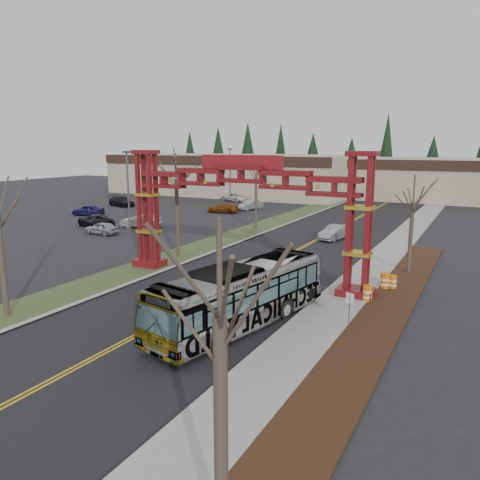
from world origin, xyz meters
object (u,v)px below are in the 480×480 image
Objects in this scene: bare_tree_median_far at (256,176)px; barrel_north at (392,283)px; parked_car_mid_b at (88,210)px; light_pole_mid at (148,176)px; retail_building_west at (235,174)px; parked_car_near_b at (141,221)px; parked_car_near_c at (95,221)px; parked_car_far_b at (236,197)px; bare_tree_right_near at (220,319)px; parked_car_far_c at (121,201)px; transit_bus at (241,295)px; barrel_south at (367,294)px; retail_building_east at (459,179)px; light_pole_far at (230,170)px; street_sign at (350,304)px; barrel_mid at (385,281)px; silver_sedan at (335,232)px; gateway_arch at (241,195)px; parked_car_near_a at (101,228)px; light_pole_near at (128,187)px; parked_car_mid_a at (223,208)px; bare_tree_right_far at (413,203)px; parked_car_far_a at (250,205)px.

bare_tree_median_far is 8.40× the size of barrel_north.
light_pole_mid reaches higher than parked_car_mid_b.
parked_car_near_b is (9.80, -40.35, -3.01)m from retail_building_west.
parked_car_near_c is 0.68× the size of bare_tree_median_far.
parked_car_far_b is 69.69m from bare_tree_right_near.
barrel_north is at bearing -100.81° from parked_car_far_c.
transit_bus is 8.43m from barrel_south.
bare_tree_median_far is at bearing -17.59° from light_pole_mid.
light_pole_far reaches higher than retail_building_east.
retail_building_west is at bearing 123.30° from street_sign.
parked_car_far_b is 18.79m from parked_car_far_c.
parked_car_mid_b is 56.90m from bare_tree_right_near.
parked_car_near_c reaches higher than barrel_mid.
silver_sedan reaches higher than barrel_mid.
barrel_mid is at bearing 15.06° from gateway_arch.
gateway_arch is at bearing -164.45° from barrel_north.
parked_car_near_a is 18.74m from light_pole_mid.
bare_tree_median_far is at bearing 134.35° from parked_car_near_c.
parked_car_mid_b is 16.55m from light_pole_near.
parked_car_far_c is at bearing 155.96° from parked_car_far_b.
barrel_south is at bearing -104.72° from barrel_north.
transit_bus is 2.70× the size of parked_car_mid_b.
parked_car_far_b is 50.64m from barrel_north.
light_pole_far reaches higher than light_pole_mid.
barrel_north is (34.62, -40.24, -4.61)m from light_pole_far.
retail_building_east is at bearing -40.12° from parked_car_far_b.
retail_building_east is at bearing 127.45° from parked_car_near_b.
silver_sedan is 22.00m from parked_car_near_b.
parked_car_far_c is at bearing -101.80° from retail_building_west.
barrel_north is (32.69, -38.68, -0.22)m from parked_car_far_b.
barrel_north is at bearing -14.26° from light_pole_near.
retail_building_west reaches higher than parked_car_mid_a.
bare_tree_median_far is at bearing 125.25° from street_sign.
barrel_north is at bearing 49.42° from parked_car_near_b.
light_pole_mid reaches higher than parked_car_near_c.
parked_car_mid_b is at bearing 166.44° from bare_tree_right_far.
barrel_south is (-1.16, 19.21, -5.14)m from bare_tree_right_near.
parked_car_near_a is at bearing -147.92° from light_pole_near.
bare_tree_right_far is 28.70m from light_pole_near.
gateway_arch reaches higher than parked_car_mid_b.
gateway_arch is 2.09× the size of light_pole_near.
parked_car_mid_a is at bearing 128.49° from street_sign.
parked_car_near_c is 30.12m from parked_car_far_b.
light_pole_far reaches higher than bare_tree_right_far.
parked_car_far_a is at bearing 126.46° from barrel_south.
parked_car_far_a is (-17.49, 15.82, -0.01)m from silver_sedan.
light_pole_near is 29.15m from barrel_mid.
retail_building_east is 39.50× the size of barrel_north.
light_pole_far is at bearing 168.55° from parked_car_near_b.
bare_tree_median_far is 1.04× the size of bare_tree_right_near.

